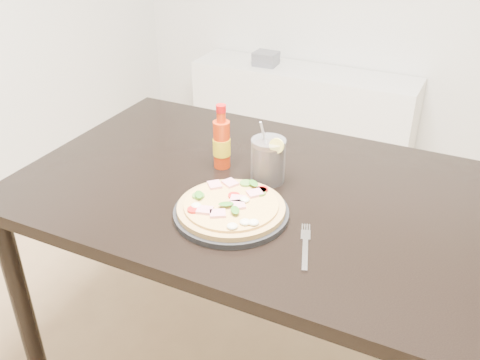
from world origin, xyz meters
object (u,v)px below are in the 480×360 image
at_px(pizza, 231,207).
at_px(media_console, 302,108).
at_px(dining_table, 258,209).
at_px(hot_sauce_bottle, 222,143).
at_px(fork, 305,245).
at_px(cola_cup, 268,161).
at_px(plate, 231,213).

height_order(pizza, media_console, pizza).
distance_m(dining_table, hot_sauce_bottle, 0.23).
bearing_deg(fork, dining_table, 117.34).
xyz_separation_m(hot_sauce_bottle, media_console, (-0.34, 1.73, -0.58)).
xyz_separation_m(pizza, cola_cup, (0.01, 0.22, 0.04)).
relative_size(dining_table, hot_sauce_bottle, 6.88).
relative_size(pizza, hot_sauce_bottle, 1.41).
relative_size(pizza, media_console, 0.20).
xyz_separation_m(plate, cola_cup, (0.01, 0.22, 0.05)).
distance_m(pizza, cola_cup, 0.22).
bearing_deg(dining_table, media_console, 105.37).
distance_m(hot_sauce_bottle, media_console, 1.86).
height_order(pizza, cola_cup, cola_cup).
distance_m(pizza, fork, 0.23).
relative_size(plate, hot_sauce_bottle, 1.51).
relative_size(dining_table, pizza, 4.88).
bearing_deg(hot_sauce_bottle, cola_cup, -6.26).
xyz_separation_m(plate, fork, (0.22, -0.04, -0.01)).
bearing_deg(cola_cup, hot_sauce_bottle, 173.74).
bearing_deg(cola_cup, pizza, -93.14).
bearing_deg(dining_table, fork, -43.86).
xyz_separation_m(pizza, media_console, (-0.49, 1.96, -0.53)).
bearing_deg(media_console, hot_sauce_bottle, -78.80).
bearing_deg(pizza, fork, -10.38).
relative_size(hot_sauce_bottle, cola_cup, 1.07).
relative_size(plate, pizza, 1.07).
bearing_deg(plate, pizza, 89.12).
distance_m(cola_cup, fork, 0.34).
bearing_deg(fork, media_console, 90.86).
height_order(plate, media_console, plate).
relative_size(plate, cola_cup, 1.61).
bearing_deg(dining_table, pizza, -89.72).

